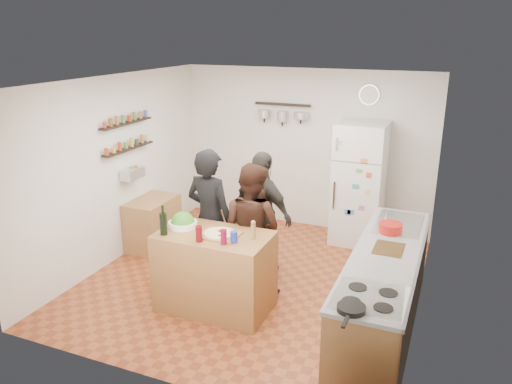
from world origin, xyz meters
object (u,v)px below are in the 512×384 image
at_px(red_bowl, 391,228).
at_px(fridge, 359,184).
at_px(prep_island, 215,271).
at_px(wine_bottle, 163,224).
at_px(salad_bowl, 183,224).
at_px(wall_clock, 369,95).
at_px(person_center, 252,228).
at_px(person_back, 262,214).
at_px(salt_canister, 234,237).
at_px(skillet, 351,308).
at_px(counter_run, 384,294).
at_px(side_table, 153,223).
at_px(pepper_mill, 253,232).
at_px(person_left, 210,219).

distance_m(red_bowl, fridge, 1.89).
xyz_separation_m(prep_island, wine_bottle, (-0.50, -0.22, 0.58)).
height_order(salad_bowl, wall_clock, wall_clock).
height_order(person_center, person_back, person_back).
xyz_separation_m(prep_island, salt_canister, (0.30, -0.12, 0.52)).
xyz_separation_m(skillet, wall_clock, (-0.65, 3.85, 1.21)).
height_order(prep_island, counter_run, prep_island).
height_order(prep_island, side_table, prep_island).
relative_size(prep_island, person_center, 0.78).
height_order(salad_bowl, skillet, salad_bowl).
distance_m(salt_canister, person_back, 1.17).
bearing_deg(fridge, person_back, -121.87).
bearing_deg(person_back, wall_clock, -95.45).
bearing_deg(wine_bottle, skillet, -19.10).
distance_m(prep_island, wall_clock, 3.49).
relative_size(pepper_mill, wall_clock, 0.55).
xyz_separation_m(pepper_mill, person_back, (-0.29, 0.98, -0.18)).
xyz_separation_m(skillet, fridge, (-0.65, 3.52, -0.04)).
relative_size(prep_island, side_table, 1.56).
bearing_deg(wall_clock, fridge, -90.00).
distance_m(salad_bowl, skillet, 2.40).
relative_size(person_back, counter_run, 0.62).
bearing_deg(red_bowl, fridge, 111.73).
bearing_deg(side_table, person_back, -4.18).
xyz_separation_m(wine_bottle, person_center, (0.72, 0.78, -0.23)).
bearing_deg(wine_bottle, fridge, 59.91).
relative_size(salad_bowl, skillet, 1.40).
height_order(counter_run, side_table, counter_run).
bearing_deg(wall_clock, pepper_mill, -102.85).
height_order(prep_island, skillet, skillet).
bearing_deg(skillet, salad_bowl, 154.16).
distance_m(salt_canister, side_table, 2.37).
xyz_separation_m(wine_bottle, side_table, (-1.10, 1.38, -0.67)).
bearing_deg(side_table, person_center, -18.12).
height_order(counter_run, skillet, skillet).
distance_m(salt_canister, skillet, 1.68).
height_order(salt_canister, person_back, person_back).
bearing_deg(person_center, fridge, -98.57).
xyz_separation_m(person_center, red_bowl, (1.57, 0.20, 0.17)).
height_order(skillet, fridge, fridge).
height_order(prep_island, red_bowl, red_bowl).
relative_size(pepper_mill, counter_run, 0.06).
height_order(fridge, side_table, fridge).
bearing_deg(wine_bottle, salad_bowl, 73.50).
bearing_deg(side_table, wine_bottle, -51.32).
distance_m(wine_bottle, person_left, 0.75).
distance_m(prep_island, side_table, 1.98).
xyz_separation_m(salt_canister, person_left, (-0.61, 0.61, -0.10)).
height_order(prep_island, salad_bowl, salad_bowl).
bearing_deg(salad_bowl, salt_canister, -13.28).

